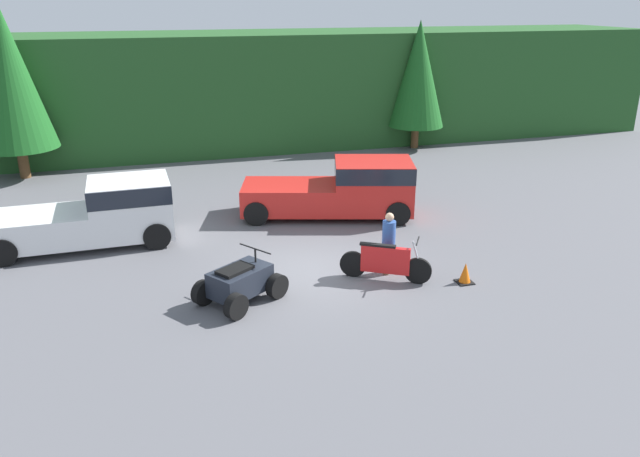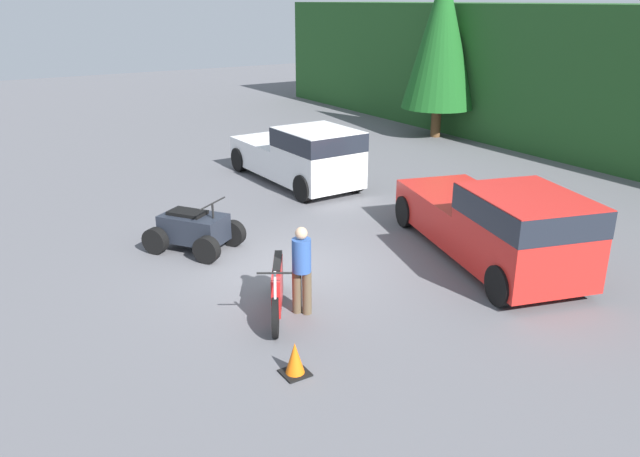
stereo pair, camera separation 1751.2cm
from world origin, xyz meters
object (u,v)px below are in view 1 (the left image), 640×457
(dirt_bike, at_px, (385,262))
(rider_person, at_px, (389,241))
(traffic_cone, at_px, (465,274))
(quad_atv, at_px, (240,283))
(pickup_truck_red, at_px, (345,187))
(pickup_truck_second, at_px, (100,212))

(dirt_bike, xyz_separation_m, rider_person, (0.23, 0.39, 0.42))
(dirt_bike, height_order, rider_person, rider_person)
(traffic_cone, bearing_deg, quad_atv, 173.98)
(pickup_truck_red, relative_size, traffic_cone, 10.82)
(quad_atv, bearing_deg, dirt_bike, -32.60)
(pickup_truck_second, bearing_deg, dirt_bike, -34.97)
(pickup_truck_red, relative_size, pickup_truck_second, 1.14)
(pickup_truck_second, distance_m, rider_person, 8.57)
(dirt_bike, relative_size, quad_atv, 0.88)
(pickup_truck_red, height_order, rider_person, pickup_truck_red)
(pickup_truck_second, xyz_separation_m, dirt_bike, (7.14, -4.77, -0.49))
(pickup_truck_red, relative_size, dirt_bike, 2.81)
(dirt_bike, xyz_separation_m, traffic_cone, (1.92, -0.74, -0.25))
(quad_atv, distance_m, rider_person, 4.10)
(pickup_truck_second, xyz_separation_m, rider_person, (7.37, -4.38, -0.07))
(dirt_bike, height_order, quad_atv, quad_atv)
(quad_atv, bearing_deg, traffic_cone, -40.64)
(rider_person, bearing_deg, dirt_bike, -72.79)
(pickup_truck_red, xyz_separation_m, traffic_cone, (1.33, -5.86, -0.74))
(pickup_truck_red, bearing_deg, traffic_cone, -60.81)
(quad_atv, xyz_separation_m, traffic_cone, (5.74, -0.60, -0.23))
(quad_atv, distance_m, traffic_cone, 5.77)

